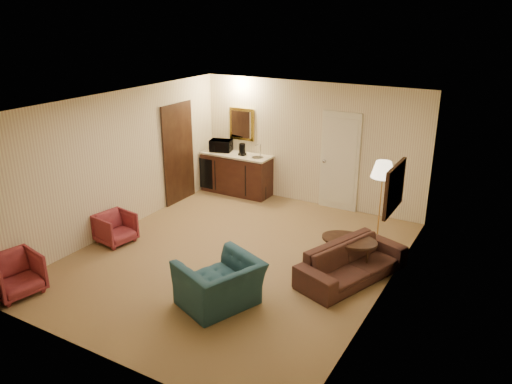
% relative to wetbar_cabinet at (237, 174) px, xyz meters
% --- Properties ---
extents(ground, '(6.00, 6.00, 0.00)m').
position_rel_wetbar_cabinet_xyz_m(ground, '(1.65, -2.72, -0.46)').
color(ground, olive).
rests_on(ground, ground).
extents(room_walls, '(5.02, 6.01, 2.61)m').
position_rel_wetbar_cabinet_xyz_m(room_walls, '(1.55, -1.95, 1.26)').
color(room_walls, beige).
rests_on(room_walls, ground).
extents(wetbar_cabinet, '(1.64, 0.58, 0.92)m').
position_rel_wetbar_cabinet_xyz_m(wetbar_cabinet, '(0.00, 0.00, 0.00)').
color(wetbar_cabinet, '#381D12').
rests_on(wetbar_cabinet, ground).
extents(sofa, '(1.18, 1.96, 0.74)m').
position_rel_wetbar_cabinet_xyz_m(sofa, '(3.61, -2.42, -0.09)').
color(sofa, black).
rests_on(sofa, ground).
extents(teal_armchair, '(1.02, 1.23, 0.92)m').
position_rel_wetbar_cabinet_xyz_m(teal_armchair, '(2.26, -4.08, -0.00)').
color(teal_armchair, '#1D414A').
rests_on(teal_armchair, ground).
extents(rose_chair_near, '(0.64, 0.67, 0.61)m').
position_rel_wetbar_cabinet_xyz_m(rose_chair_near, '(-0.50, -3.30, -0.16)').
color(rose_chair_near, maroon).
rests_on(rose_chair_near, ground).
extents(rose_chair_far, '(0.74, 0.77, 0.68)m').
position_rel_wetbar_cabinet_xyz_m(rose_chair_far, '(-0.50, -5.30, -0.12)').
color(rose_chair_far, maroon).
rests_on(rose_chair_far, ground).
extents(coffee_table, '(1.05, 0.86, 0.52)m').
position_rel_wetbar_cabinet_xyz_m(coffee_table, '(3.45, -2.14, -0.20)').
color(coffee_table, '#301D10').
rests_on(coffee_table, ground).
extents(floor_lamp, '(0.45, 0.45, 1.55)m').
position_rel_wetbar_cabinet_xyz_m(floor_lamp, '(3.59, -1.04, 0.31)').
color(floor_lamp, '#B8843D').
rests_on(floor_lamp, ground).
extents(waste_bin, '(0.28, 0.28, 0.30)m').
position_rel_wetbar_cabinet_xyz_m(waste_bin, '(0.68, -0.07, -0.31)').
color(waste_bin, black).
rests_on(waste_bin, ground).
extents(microwave, '(0.54, 0.39, 0.33)m').
position_rel_wetbar_cabinet_xyz_m(microwave, '(-0.42, 0.02, 0.62)').
color(microwave, black).
rests_on(microwave, wetbar_cabinet).
extents(coffee_maker, '(0.16, 0.16, 0.26)m').
position_rel_wetbar_cabinet_xyz_m(coffee_maker, '(0.17, -0.02, 0.59)').
color(coffee_maker, black).
rests_on(coffee_maker, wetbar_cabinet).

